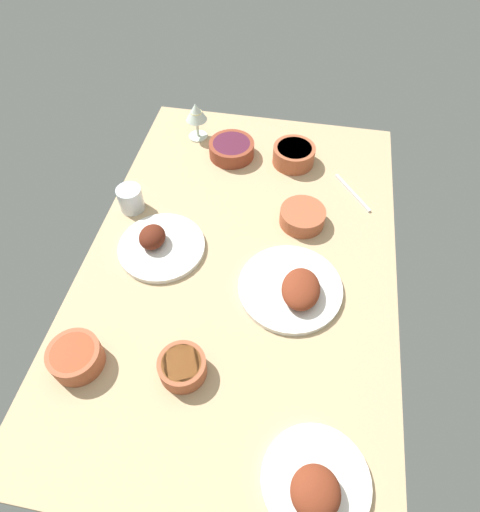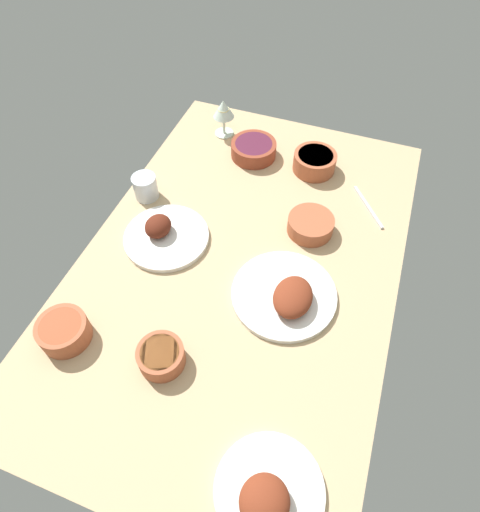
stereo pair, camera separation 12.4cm
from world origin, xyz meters
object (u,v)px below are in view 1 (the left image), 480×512
at_px(plate_center_main, 159,245).
at_px(bowl_soup, 182,367).
at_px(bowl_onions, 232,149).
at_px(bowl_pasta, 302,216).
at_px(bowl_potatoes, 294,154).
at_px(wine_glass, 196,114).
at_px(water_tumbler, 131,199).
at_px(plate_far_side, 316,485).
at_px(bowl_sauce, 76,357).
at_px(fork_loose, 352,193).
at_px(plate_near_viewer, 294,288).

relative_size(plate_center_main, bowl_soup, 2.21).
height_order(bowl_onions, bowl_pasta, bowl_onions).
bearing_deg(bowl_potatoes, wine_glass, -102.33).
bearing_deg(water_tumbler, plate_far_side, 42.36).
height_order(wine_glass, water_tumbler, wine_glass).
distance_m(bowl_pasta, bowl_sauce, 0.75).
xyz_separation_m(plate_center_main, fork_loose, (-0.34, 0.56, -0.01)).
bearing_deg(bowl_potatoes, bowl_onions, -89.53).
distance_m(plate_far_side, wine_glass, 1.21).
height_order(plate_near_viewer, water_tumbler, water_tumbler).
distance_m(plate_center_main, bowl_soup, 0.40).
bearing_deg(fork_loose, bowl_onions, 37.87).
relative_size(wine_glass, fork_loose, 0.74).
bearing_deg(bowl_soup, bowl_sauce, -84.69).
distance_m(bowl_pasta, wine_glass, 0.56).
height_order(plate_far_side, wine_glass, wine_glass).
relative_size(bowl_potatoes, bowl_sauce, 1.13).
height_order(bowl_onions, wine_glass, wine_glass).
distance_m(bowl_pasta, water_tumbler, 0.54).
distance_m(plate_far_side, plate_near_viewer, 0.48).
bearing_deg(bowl_potatoes, plate_near_viewer, 6.32).
height_order(plate_far_side, plate_near_viewer, plate_far_side).
distance_m(bowl_onions, bowl_soup, 0.82).
xyz_separation_m(plate_near_viewer, bowl_pasta, (-0.26, -0.00, 0.01)).
height_order(bowl_soup, wine_glass, wine_glass).
height_order(bowl_soup, fork_loose, bowl_soup).
relative_size(bowl_soup, water_tumbler, 1.45).
bearing_deg(water_tumbler, plate_near_viewer, 67.32).
bearing_deg(water_tumbler, bowl_soup, 31.04).
xyz_separation_m(bowl_pasta, wine_glass, (-0.36, -0.42, 0.07)).
bearing_deg(fork_loose, bowl_soup, 113.99).
relative_size(plate_far_side, plate_center_main, 0.90).
bearing_deg(plate_near_viewer, bowl_potatoes, -173.68).
xyz_separation_m(plate_center_main, bowl_potatoes, (-0.46, 0.35, 0.02)).
bearing_deg(plate_center_main, water_tumbler, -137.06).
distance_m(plate_near_viewer, water_tumbler, 0.59).
relative_size(plate_near_viewer, bowl_soup, 2.48).
xyz_separation_m(plate_center_main, bowl_pasta, (-0.18, 0.41, 0.01)).
bearing_deg(water_tumbler, plate_center_main, 42.94).
bearing_deg(fork_loose, water_tumbler, 68.85).
bearing_deg(bowl_sauce, plate_far_side, 73.94).
relative_size(plate_near_viewer, water_tumbler, 3.59).
height_order(plate_center_main, plate_near_viewer, plate_center_main).
bearing_deg(fork_loose, plate_near_viewer, 123.49).
bearing_deg(bowl_sauce, bowl_pasta, 138.66).
height_order(wine_glass, fork_loose, wine_glass).
relative_size(bowl_pasta, water_tumbler, 1.74).
distance_m(plate_center_main, water_tumbler, 0.20).
bearing_deg(fork_loose, wine_glass, 34.06).
bearing_deg(plate_center_main, plate_far_side, 42.21).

